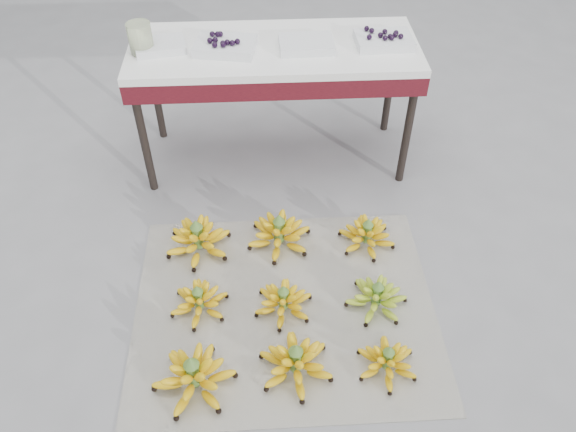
{
  "coord_description": "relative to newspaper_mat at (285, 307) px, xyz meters",
  "views": [
    {
      "loc": [
        -0.16,
        -1.45,
        1.92
      ],
      "look_at": [
        -0.07,
        0.22,
        0.31
      ],
      "focal_mm": 35.0,
      "sensor_mm": 36.0,
      "label": 1
    }
  ],
  "objects": [
    {
      "name": "bunch_front_left",
      "position": [
        -0.35,
        -0.34,
        0.07
      ],
      "size": [
        0.34,
        0.34,
        0.19
      ],
      "rotation": [
        0.0,
        0.0,
        -0.11
      ],
      "color": "yellow",
      "rests_on": "newspaper_mat"
    },
    {
      "name": "newspaper_mat",
      "position": [
        0.0,
        0.0,
        0.0
      ],
      "size": [
        1.25,
        1.05,
        0.01
      ],
      "primitive_type": "cube",
      "rotation": [
        0.0,
        0.0,
        0.0
      ],
      "color": "white",
      "rests_on": "ground"
    },
    {
      "name": "glass_jar",
      "position": [
        -0.61,
        1.0,
        0.73
      ],
      "size": [
        0.14,
        0.14,
        0.14
      ],
      "primitive_type": "cylinder",
      "rotation": [
        0.0,
        0.0,
        0.28
      ],
      "color": "#E2F0BE",
      "rests_on": "vendor_table"
    },
    {
      "name": "bunch_mid_left",
      "position": [
        -0.35,
        0.01,
        0.05
      ],
      "size": [
        0.31,
        0.31,
        0.15
      ],
      "rotation": [
        0.0,
        0.0,
        0.35
      ],
      "color": "yellow",
      "rests_on": "newspaper_mat"
    },
    {
      "name": "vendor_table",
      "position": [
        0.0,
        1.03,
        0.58
      ],
      "size": [
        1.37,
        0.55,
        0.66
      ],
      "color": "black",
      "rests_on": "ground"
    },
    {
      "name": "bunch_back_center",
      "position": [
        -0.01,
        0.37,
        0.06
      ],
      "size": [
        0.31,
        0.31,
        0.18
      ],
      "rotation": [
        0.0,
        0.0,
        -0.05
      ],
      "color": "yellow",
      "rests_on": "newspaper_mat"
    },
    {
      "name": "tray_right",
      "position": [
        0.15,
        1.0,
        0.68
      ],
      "size": [
        0.26,
        0.19,
        0.04
      ],
      "color": "silver",
      "rests_on": "vendor_table"
    },
    {
      "name": "bunch_mid_center",
      "position": [
        -0.01,
        -0.01,
        0.05
      ],
      "size": [
        0.25,
        0.25,
        0.15
      ],
      "rotation": [
        0.0,
        0.0,
        -0.0
      ],
      "color": "yellow",
      "rests_on": "newspaper_mat"
    },
    {
      "name": "tray_left",
      "position": [
        -0.23,
        1.0,
        0.68
      ],
      "size": [
        0.3,
        0.24,
        0.07
      ],
      "color": "silver",
      "rests_on": "vendor_table"
    },
    {
      "name": "bunch_front_right",
      "position": [
        0.37,
        -0.31,
        0.05
      ],
      "size": [
        0.26,
        0.26,
        0.14
      ],
      "rotation": [
        0.0,
        0.0,
        0.13
      ],
      "color": "yellow",
      "rests_on": "newspaper_mat"
    },
    {
      "name": "bunch_back_left",
      "position": [
        -0.38,
        0.35,
        0.07
      ],
      "size": [
        0.32,
        0.32,
        0.18
      ],
      "rotation": [
        0.0,
        0.0,
        0.06
      ],
      "color": "yellow",
      "rests_on": "newspaper_mat"
    },
    {
      "name": "bunch_back_right",
      "position": [
        0.4,
        0.35,
        0.06
      ],
      "size": [
        0.34,
        0.34,
        0.16
      ],
      "rotation": [
        0.0,
        0.0,
        0.43
      ],
      "color": "yellow",
      "rests_on": "newspaper_mat"
    },
    {
      "name": "ground",
      "position": [
        0.1,
        0.02,
        -0.0
      ],
      "size": [
        60.0,
        60.0,
        0.0
      ],
      "primitive_type": "plane",
      "color": "slate",
      "rests_on": "ground"
    },
    {
      "name": "tray_far_right",
      "position": [
        0.52,
        1.02,
        0.68
      ],
      "size": [
        0.27,
        0.2,
        0.07
      ],
      "color": "silver",
      "rests_on": "vendor_table"
    },
    {
      "name": "bunch_mid_right",
      "position": [
        0.38,
        -0.01,
        0.06
      ],
      "size": [
        0.32,
        0.32,
        0.16
      ],
      "rotation": [
        0.0,
        0.0,
        -0.32
      ],
      "color": "#77A92B",
      "rests_on": "newspaper_mat"
    },
    {
      "name": "tray_far_left",
      "position": [
        -0.53,
        1.02,
        0.68
      ],
      "size": [
        0.25,
        0.2,
        0.04
      ],
      "color": "silver",
      "rests_on": "vendor_table"
    },
    {
      "name": "bunch_front_center",
      "position": [
        0.03,
        -0.3,
        0.06
      ],
      "size": [
        0.36,
        0.36,
        0.17
      ],
      "rotation": [
        0.0,
        0.0,
        0.3
      ],
      "color": "yellow",
      "rests_on": "newspaper_mat"
    }
  ]
}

